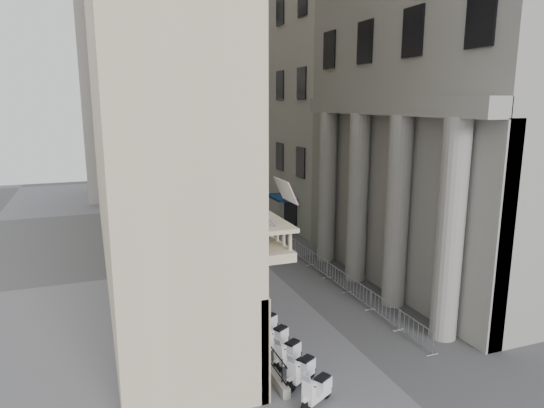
{
  "coord_description": "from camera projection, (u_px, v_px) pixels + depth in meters",
  "views": [
    {
      "loc": [
        -10.31,
        -10.59,
        10.59
      ],
      "look_at": [
        -0.19,
        16.62,
        4.5
      ],
      "focal_mm": 32.0,
      "sensor_mm": 36.0,
      "label": 1
    }
  ],
  "objects": [
    {
      "name": "street_lamp",
      "position": [
        189.0,
        177.0,
        35.0
      ],
      "size": [
        2.79,
        1.09,
        8.89
      ],
      "rotation": [
        0.0,
        0.0,
        -0.32
      ],
      "color": "gray",
      "rests_on": "ground"
    },
    {
      "name": "barrier_2",
      "position": [
        358.0,
        301.0,
        26.37
      ],
      "size": [
        0.6,
        2.4,
        1.1
      ],
      "primitive_type": null,
      "color": "#A9ACB1",
      "rests_on": "ground"
    },
    {
      "name": "scooter_2",
      "position": [
        288.0,
        367.0,
        19.81
      ],
      "size": [
        1.5,
        1.16,
        1.5
      ],
      "primitive_type": null,
      "rotation": [
        0.0,
        0.0,
        2.07
      ],
      "color": "white",
      "rests_on": "ground"
    },
    {
      "name": "scooter_6",
      "position": [
        247.0,
        313.0,
        24.86
      ],
      "size": [
        1.5,
        1.16,
        1.5
      ],
      "primitive_type": null,
      "rotation": [
        0.0,
        0.0,
        2.07
      ],
      "color": "white",
      "rests_on": "ground"
    },
    {
      "name": "scooter_12",
      "position": [
        210.0,
        264.0,
        32.44
      ],
      "size": [
        1.5,
        1.16,
        1.5
      ],
      "primitive_type": null,
      "rotation": [
        0.0,
        0.0,
        2.07
      ],
      "color": "white",
      "rests_on": "ground"
    },
    {
      "name": "scooter_7",
      "position": [
        240.0,
        303.0,
        26.12
      ],
      "size": [
        1.5,
        1.16,
        1.5
      ],
      "primitive_type": null,
      "rotation": [
        0.0,
        0.0,
        2.07
      ],
      "color": "white",
      "rests_on": "ground"
    },
    {
      "name": "pedestrian_b",
      "position": [
        227.0,
        203.0,
        48.44
      ],
      "size": [
        0.92,
        0.85,
        1.52
      ],
      "primitive_type": "imported",
      "rotation": [
        0.0,
        0.0,
        2.65
      ],
      "color": "black",
      "rests_on": "ground"
    },
    {
      "name": "scooter_1",
      "position": [
        301.0,
        385.0,
        18.55
      ],
      "size": [
        1.5,
        1.16,
        1.5
      ],
      "primitive_type": null,
      "rotation": [
        0.0,
        0.0,
        2.07
      ],
      "color": "white",
      "rests_on": "ground"
    },
    {
      "name": "scooter_3",
      "position": [
        276.0,
        351.0,
        21.07
      ],
      "size": [
        1.5,
        1.16,
        1.5
      ],
      "primitive_type": null,
      "rotation": [
        0.0,
        0.0,
        2.07
      ],
      "color": "white",
      "rests_on": "ground"
    },
    {
      "name": "scooter_8",
      "position": [
        233.0,
        294.0,
        27.39
      ],
      "size": [
        1.5,
        1.16,
        1.5
      ],
      "primitive_type": null,
      "rotation": [
        0.0,
        0.0,
        2.07
      ],
      "color": "white",
      "rests_on": "ground"
    },
    {
      "name": "barrier_1",
      "position": [
        384.0,
        320.0,
        24.08
      ],
      "size": [
        0.6,
        2.4,
        1.1
      ],
      "primitive_type": null,
      "color": "#A9ACB1",
      "rests_on": "ground"
    },
    {
      "name": "scooter_5",
      "position": [
        256.0,
        324.0,
        23.6
      ],
      "size": [
        1.5,
        1.16,
        1.5
      ],
      "primitive_type": null,
      "rotation": [
        0.0,
        0.0,
        2.07
      ],
      "color": "white",
      "rests_on": "ground"
    },
    {
      "name": "scooter_0",
      "position": [
        317.0,
        405.0,
        17.28
      ],
      "size": [
        1.5,
        1.16,
        1.5
      ],
      "primitive_type": null,
      "rotation": [
        0.0,
        0.0,
        2.07
      ],
      "color": "white",
      "rests_on": "ground"
    },
    {
      "name": "scooter_15",
      "position": [
        197.0,
        247.0,
        36.22
      ],
      "size": [
        1.5,
        1.16,
        1.5
      ],
      "primitive_type": null,
      "rotation": [
        0.0,
        0.0,
        2.07
      ],
      "color": "white",
      "rests_on": "ground"
    },
    {
      "name": "scooter_11",
      "position": [
        215.0,
        270.0,
        31.17
      ],
      "size": [
        1.5,
        1.16,
        1.5
      ],
      "primitive_type": null,
      "rotation": [
        0.0,
        0.0,
        2.07
      ],
      "color": "white",
      "rests_on": "ground"
    },
    {
      "name": "security_tent",
      "position": [
        201.0,
        223.0,
        33.45
      ],
      "size": [
        3.55,
        3.55,
        2.89
      ],
      "color": "white",
      "rests_on": "ground"
    },
    {
      "name": "scooter_10",
      "position": [
        220.0,
        277.0,
        29.91
      ],
      "size": [
        1.5,
        1.16,
        1.5
      ],
      "primitive_type": null,
      "rotation": [
        0.0,
        0.0,
        2.07
      ],
      "color": "white",
      "rests_on": "ground"
    },
    {
      "name": "barrier_3",
      "position": [
        336.0,
        285.0,
        28.67
      ],
      "size": [
        0.6,
        2.4,
        1.1
      ],
      "primitive_type": null,
      "color": "#A9ACB1",
      "rests_on": "ground"
    },
    {
      "name": "barrier_5",
      "position": [
        302.0,
        260.0,
        33.25
      ],
      "size": [
        0.6,
        2.4,
        1.1
      ],
      "primitive_type": null,
      "color": "#A9ACB1",
      "rests_on": "ground"
    },
    {
      "name": "scooter_13",
      "position": [
        206.0,
        258.0,
        33.7
      ],
      "size": [
        1.5,
        1.16,
        1.5
      ],
      "primitive_type": null,
      "rotation": [
        0.0,
        0.0,
        2.07
      ],
      "color": "white",
      "rests_on": "ground"
    },
    {
      "name": "scooter_9",
      "position": [
        226.0,
        285.0,
        28.65
      ],
      "size": [
        1.5,
        1.16,
        1.5
      ],
      "primitive_type": null,
      "rotation": [
        0.0,
        0.0,
        2.07
      ],
      "color": "white",
      "rests_on": "ground"
    },
    {
      "name": "pedestrian_a",
      "position": [
        269.0,
        239.0,
        34.66
      ],
      "size": [
        0.85,
        0.72,
        1.97
      ],
      "primitive_type": "imported",
      "rotation": [
        0.0,
        0.0,
        3.55
      ],
      "color": "#0D1836",
      "rests_on": "ground"
    },
    {
      "name": "pedestrian_c",
      "position": [
        193.0,
        205.0,
        46.36
      ],
      "size": [
        1.06,
        0.86,
        1.88
      ],
      "primitive_type": "imported",
      "rotation": [
        0.0,
        0.0,
        3.46
      ],
      "color": "black",
      "rests_on": "ground"
    },
    {
      "name": "barrier_4",
      "position": [
        318.0,
        272.0,
        30.96
      ],
      "size": [
        0.6,
        2.4,
        1.1
      ],
      "primitive_type": null,
      "color": "#A9ACB1",
      "rests_on": "ground"
    },
    {
      "name": "scooter_4",
      "position": [
        265.0,
        337.0,
        22.33
      ],
      "size": [
        1.5,
        1.16,
        1.5
      ],
      "primitive_type": null,
      "rotation": [
        0.0,
        0.0,
        2.07
      ],
      "color": "white",
      "rests_on": "ground"
    },
    {
      "name": "flag",
      "position": [
        284.0,
        383.0,
        18.63
      ],
      "size": [
        1.0,
        1.4,
        8.2
      ],
      "primitive_type": null,
      "color": "#9E0C11",
      "rests_on": "ground"
    },
    {
      "name": "far_building",
      "position": [
        180.0,
        64.0,
        56.36
      ],
      "size": [
        22.0,
        10.0,
        30.0
      ],
      "primitive_type": "cube",
      "color": "#A3A09A",
      "rests_on": "ground"
    },
    {
      "name": "info_kiosk",
      "position": [
        202.0,
        234.0,
        35.94
      ],
      "size": [
        0.52,
        0.98,
        2.0
      ],
      "rotation": [
        0.0,
        0.0,
        0.27
      ],
      "color": "black",
      "rests_on": "ground"
    },
    {
      "name": "barrier_0",
      "position": [
        415.0,
        343.0,
        21.79
      ],
      "size": [
        0.6,
        2.4,
        1.1
      ],
      "primitive_type": null,
      "color": "#A9ACB1",
      "rests_on": "ground"
    },
    {
      "name": "barrier_6",
      "position": [
        288.0,
        250.0,
        35.55
      ],
      "size": [
        0.6,
        2.4,
        1.1
      ],
      "primitive_type": null,
      "color": "#A9ACB1",
      "rests_on": "ground"
    },
    {
      "name": "iron_fence",
      "position": [
        203.0,
        274.0,
        30.45
      ],
      "size": [
        0.3,
        28.0,
        1.4
      ],
      "primitive_type": null,
      "color": "black",
      "rests_on": "ground"
    },
    {
      "name": "scooter_14",
      "position": [
        201.0,
        252.0,
        34.96
      ],
      "size": [
        1.5,
        1.16,
        1.5
      ],
      "primitive_type": null,
      "rotation": [
        0.0,
        0.0,
        2.07
      ],
      "color": "white",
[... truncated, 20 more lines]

